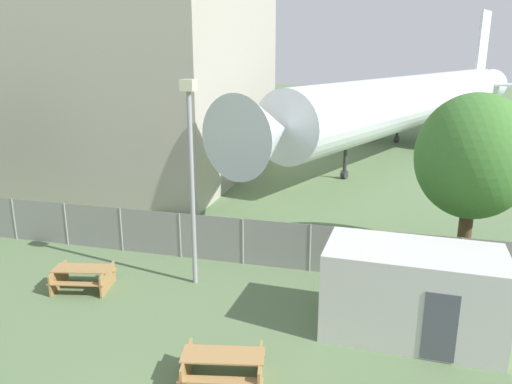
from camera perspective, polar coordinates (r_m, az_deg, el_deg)
The scene contains 8 objects.
hangar_building at distance 38.35m, azimuth -23.23°, elevation 12.05°, with size 29.21×16.82×13.95m.
perimeter_fence at distance 18.84m, azimuth -1.52°, elevation -5.66°, with size 56.07×0.07×1.80m.
airplane at distance 43.85m, azimuth 18.36°, elevation 9.95°, with size 38.60×46.47×12.09m.
portable_cabin at distance 14.87m, azimuth 17.38°, elevation -10.89°, with size 4.91×2.66×2.56m.
picnic_bench_near_cabin at distance 18.07m, azimuth -19.19°, elevation -9.00°, with size 2.14×1.76×0.76m.
picnic_bench_open_grass at distance 12.77m, azimuth -3.77°, elevation -19.05°, with size 2.23×1.77×0.76m.
tree_left_of_cabin at distance 19.76m, azimuth 23.62°, elevation 3.68°, with size 4.18×4.18×6.41m.
light_mast at distance 16.45m, azimuth -7.43°, elevation 3.45°, with size 0.44×0.44×6.95m.
Camera 1 is at (5.01, -6.40, 7.74)m, focal length 35.00 mm.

